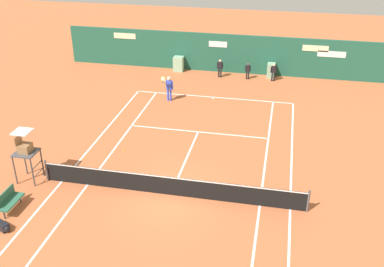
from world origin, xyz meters
TOP-DOWN VIEW (x-y plane):
  - ground_plane at (-0.00, 0.58)m, footprint 80.00×80.00m
  - tennis_net at (0.00, 0.00)m, footprint 12.10×0.10m
  - sponsor_back_wall at (-0.02, 16.97)m, footprint 25.00×1.02m
  - umpire_chair at (-6.81, -0.16)m, footprint 1.00×1.00m
  - player_bench at (-6.44, -2.49)m, footprint 0.54×1.37m
  - equipment_bag at (-6.02, -3.74)m, footprint 0.90×0.57m
  - player_on_baseline at (-2.77, 10.52)m, footprint 0.68×0.68m
  - ball_kid_left_post at (3.77, 15.67)m, footprint 0.44×0.21m
  - ball_kid_right_post at (1.90, 15.67)m, footprint 0.41×0.17m
  - ball_kid_centre_post at (-0.18, 15.67)m, footprint 0.46×0.19m
  - tennis_ball_near_service_line at (-3.42, 3.38)m, footprint 0.07×0.07m

SIDE VIEW (x-z plane):
  - ground_plane at x=0.00m, z-range 0.00..0.01m
  - tennis_ball_near_service_line at x=-3.42m, z-range 0.00..0.07m
  - equipment_bag at x=-6.02m, z-range 0.00..0.32m
  - player_bench at x=-6.44m, z-range 0.07..0.95m
  - tennis_net at x=0.00m, z-range -0.02..1.05m
  - ball_kid_right_post at x=1.90m, z-range 0.09..1.33m
  - ball_kid_left_post at x=3.77m, z-range 0.10..1.42m
  - ball_kid_centre_post at x=-0.18m, z-range 0.10..1.48m
  - player_on_baseline at x=-2.77m, z-range 0.06..1.92m
  - sponsor_back_wall at x=-0.02m, z-range -0.05..2.89m
  - umpire_chair at x=-6.81m, z-range 0.35..2.94m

